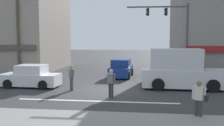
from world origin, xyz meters
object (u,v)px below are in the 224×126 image
sedan_waiting_far (121,69)px  pedestrian_mid_crossing (111,82)px  utility_pole_far_right (200,26)px  traffic_light_mast (175,29)px  pedestrian_far_side (71,76)px  sedan_parked_curbside (31,77)px  utility_pole_near_left (18,28)px  box_truck_crossing_center (181,71)px  pedestrian_foreground_with_bag (199,98)px

sedan_waiting_far → pedestrian_mid_crossing: (0.16, -8.40, 0.24)m
utility_pole_far_right → pedestrian_mid_crossing: utility_pole_far_right is taller
traffic_light_mast → pedestrian_mid_crossing: (-4.28, -6.62, -3.23)m
pedestrian_far_side → traffic_light_mast: bearing=33.9°
sedan_parked_curbside → utility_pole_near_left: bearing=123.7°
box_truck_crossing_center → pedestrian_mid_crossing: 5.52m
utility_pole_near_left → pedestrian_mid_crossing: 12.80m
utility_pole_far_right → pedestrian_mid_crossing: bearing=-123.9°
utility_pole_far_right → box_truck_crossing_center: 8.19m
utility_pole_far_right → pedestrian_foreground_with_bag: size_ratio=5.34×
utility_pole_near_left → pedestrian_far_side: (6.66, -6.01, -3.40)m
pedestrian_foreground_with_bag → pedestrian_mid_crossing: same height
utility_pole_near_left → pedestrian_foreground_with_bag: utility_pole_near_left is taller
sedan_waiting_far → pedestrian_mid_crossing: size_ratio=2.51×
utility_pole_far_right → box_truck_crossing_center: bearing=-110.4°
utility_pole_near_left → pedestrian_mid_crossing: bearing=-39.4°
utility_pole_far_right → traffic_light_mast: (-2.69, -3.74, -0.44)m
sedan_parked_curbside → pedestrian_far_side: size_ratio=2.48×
pedestrian_mid_crossing → pedestrian_far_side: size_ratio=1.00×
pedestrian_far_side → utility_pole_near_left: bearing=137.9°
box_truck_crossing_center → pedestrian_foreground_with_bag: size_ratio=3.37×
pedestrian_foreground_with_bag → sedan_parked_curbside: bearing=148.5°
sedan_parked_curbside → pedestrian_foreground_with_bag: size_ratio=2.48×
sedan_parked_curbside → box_truck_crossing_center: 10.49m
sedan_parked_curbside → pedestrian_mid_crossing: size_ratio=2.48×
utility_pole_far_right → sedan_parked_curbside: size_ratio=2.15×
pedestrian_foreground_with_bag → utility_pole_near_left: bearing=140.2°
box_truck_crossing_center → pedestrian_foreground_with_bag: (-0.15, -6.99, -0.30)m
utility_pole_near_left → pedestrian_far_side: 9.60m
sedan_parked_curbside → pedestrian_foreground_with_bag: 12.10m
pedestrian_foreground_with_bag → pedestrian_far_side: same height
sedan_waiting_far → pedestrian_far_side: 7.11m
utility_pole_near_left → pedestrian_far_side: utility_pole_near_left is taller
traffic_light_mast → sedan_waiting_far: size_ratio=1.48×
utility_pole_far_right → utility_pole_near_left: bearing=-171.3°
box_truck_crossing_center → utility_pole_near_left: bearing=162.1°
utility_pole_far_right → sedan_parked_curbside: 15.64m
sedan_waiting_far → box_truck_crossing_center: 6.79m
traffic_light_mast → sedan_waiting_far: traffic_light_mast is taller
sedan_waiting_far → pedestrian_mid_crossing: bearing=-88.9°
utility_pole_far_right → sedan_waiting_far: utility_pole_far_right is taller
utility_pole_far_right → sedan_parked_curbside: utility_pole_far_right is taller
pedestrian_far_side → box_truck_crossing_center: bearing=12.0°
pedestrian_mid_crossing → utility_pole_near_left: bearing=140.6°
traffic_light_mast → box_truck_crossing_center: 4.38m
sedan_parked_curbside → pedestrian_far_side: 3.35m
sedan_parked_curbside → traffic_light_mast: bearing=20.7°
traffic_light_mast → utility_pole_far_right: bearing=54.3°
sedan_waiting_far → box_truck_crossing_center: size_ratio=0.74×
traffic_light_mast → pedestrian_far_side: size_ratio=3.71×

